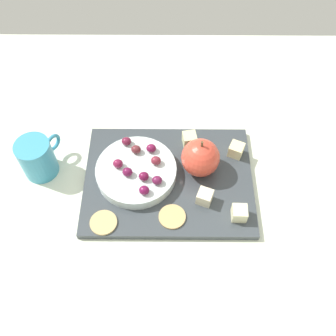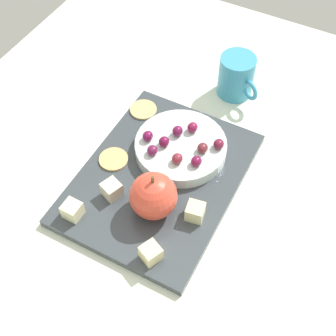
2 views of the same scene
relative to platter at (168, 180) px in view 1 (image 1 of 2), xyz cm
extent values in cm
cube|color=silver|center=(1.77, 0.74, -2.51)|extent=(111.04, 92.35, 3.56)
cube|color=#373E43|center=(0.00, 0.00, 0.00)|extent=(33.76, 25.47, 1.46)
cylinder|color=silver|center=(-6.46, 1.10, 1.88)|extent=(16.15, 16.15, 2.31)
sphere|color=#D54432|center=(6.28, 2.33, 4.55)|extent=(7.65, 7.65, 7.65)
cylinder|color=brown|center=(6.28, 2.33, 8.98)|extent=(0.50, 0.50, 1.20)
cube|color=beige|center=(4.41, 8.81, 2.11)|extent=(3.19, 3.19, 2.77)
cube|color=beige|center=(13.27, -8.55, 2.11)|extent=(2.84, 2.84, 2.77)
cube|color=beige|center=(6.99, -5.14, 2.11)|extent=(3.58, 3.58, 2.77)
cube|color=beige|center=(14.02, 6.12, 2.11)|extent=(3.67, 3.67, 2.77)
cylinder|color=tan|center=(0.75, -8.79, 0.93)|extent=(5.13, 5.13, 0.40)
cylinder|color=tan|center=(-12.10, -10.09, 0.93)|extent=(5.13, 5.13, 0.40)
ellipsoid|color=maroon|center=(-4.55, -4.77, 3.89)|extent=(1.99, 1.79, 1.70)
ellipsoid|color=maroon|center=(-3.52, 5.09, 3.87)|extent=(1.99, 1.79, 1.68)
ellipsoid|color=maroon|center=(-8.65, 6.86, 3.86)|extent=(1.99, 1.79, 1.66)
ellipsoid|color=maroon|center=(-7.96, -0.71, 3.93)|extent=(1.99, 1.79, 1.79)
ellipsoid|color=#60183E|center=(-2.16, -2.53, 3.84)|extent=(1.99, 1.79, 1.60)
ellipsoid|color=maroon|center=(-6.59, 4.79, 3.87)|extent=(1.99, 1.79, 1.67)
ellipsoid|color=maroon|center=(-2.50, 2.04, 3.90)|extent=(1.99, 1.79, 1.72)
ellipsoid|color=maroon|center=(-9.96, 1.24, 3.92)|extent=(1.99, 1.79, 1.78)
ellipsoid|color=maroon|center=(-4.75, -1.67, 3.90)|extent=(1.99, 1.79, 1.72)
cylinder|color=teal|center=(-26.31, 2.71, 3.51)|extent=(6.95, 6.95, 8.47)
torus|color=teal|center=(-23.79, 6.65, 3.51)|extent=(2.82, 3.80, 4.00)
camera|label=1|loc=(0.18, -42.27, 67.25)|focal=41.83mm
camera|label=2|loc=(40.89, 23.22, 65.66)|focal=50.17mm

